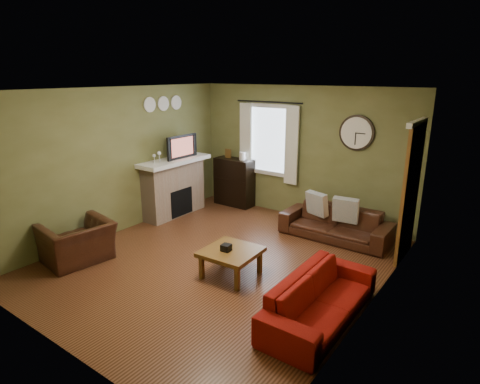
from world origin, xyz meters
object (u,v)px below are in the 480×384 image
Objects in this scene: armchair at (77,242)px; coffee_table at (231,263)px; sofa_red at (321,298)px; bookshelf at (234,182)px; sofa_brown at (335,223)px.

armchair reaches higher than coffee_table.
coffee_table is at bearing 81.28° from sofa_red.
bookshelf reaches higher than coffee_table.
sofa_red is at bearing 110.45° from armchair.
sofa_red is at bearing -8.72° from coffee_table.
bookshelf is 1.38× the size of coffee_table.
armchair is (-0.30, -3.67, -0.20)m from bookshelf.
bookshelf is 3.69m from armchair.
bookshelf is at bearing 49.75° from sofa_red.
bookshelf is 2.63m from sofa_brown.
sofa_brown is 2.53× the size of coffee_table.
bookshelf reaches higher than armchair.
coffee_table is at bearing -107.22° from sofa_brown.
sofa_red is 1.52m from coffee_table.
bookshelf is 1.07× the size of armchair.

